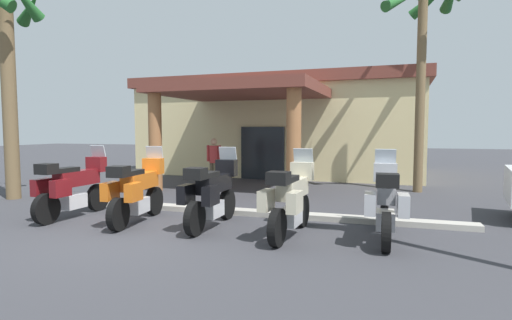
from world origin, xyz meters
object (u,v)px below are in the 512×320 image
Objects in this scene: motel_building at (285,126)px; motorcycle_maroon at (73,187)px; pedestrian at (214,159)px; palm_tree_roadside at (7,53)px; motorcycle_orange at (137,190)px; motorcycle_silver at (386,202)px; palm_tree_near_portico at (423,26)px; motorcycle_cream at (290,199)px; motorcycle_black at (212,193)px.

motel_building reaches higher than motorcycle_maroon.
palm_tree_roadside is (-4.52, -4.05, 3.16)m from pedestrian.
motorcycle_orange is at bearing -90.53° from motel_building.
motorcycle_orange is at bearing 90.49° from motorcycle_silver.
palm_tree_roadside is at bearing 68.35° from motorcycle_orange.
motorcycle_orange is 5.06m from motorcycle_silver.
motel_building reaches higher than pedestrian.
motorcycle_maroon and motorcycle_orange have the same top height.
motorcycle_orange is at bearing -133.48° from palm_tree_near_portico.
palm_tree_roadside reaches higher than motorcycle_silver.
motorcycle_silver is at bearing -93.69° from motorcycle_orange.
motorcycle_maroon is 1.31× the size of pedestrian.
motorcycle_cream and motorcycle_silver have the same top height.
motorcycle_silver is 7.85m from pedestrian.
motel_building is at bearing 18.53° from motorcycle_cream.
palm_tree_roadside reaches higher than motel_building.
motorcycle_silver is at bearing -99.28° from palm_tree_near_portico.
motel_building is at bearing -7.87° from motorcycle_orange.
pedestrian is at bearing 39.87° from motorcycle_cream.
motorcycle_maroon is 1.00× the size of motorcycle_silver.
pedestrian is at bearing 1.10° from motorcycle_orange.
palm_tree_roadside is (-10.21, 1.36, 3.44)m from motorcycle_silver.
motorcycle_maroon is at bearing -140.48° from palm_tree_near_portico.
motorcycle_orange is at bearing -174.63° from pedestrian.
motorcycle_orange is at bearing -88.41° from motorcycle_maroon.
motorcycle_silver is (5.06, 0.15, 0.00)m from motorcycle_orange.
motorcycle_maroon is 1.00× the size of motorcycle_orange.
motorcycle_cream is 9.33m from palm_tree_roadside.
motorcycle_orange is 1.00× the size of motorcycle_black.
palm_tree_near_portico is (4.40, 6.30, 4.50)m from motorcycle_black.
motorcycle_black is 1.31× the size of pedestrian.
motorcycle_orange and motorcycle_black have the same top height.
motorcycle_silver is at bearing -134.62° from pedestrian.
motel_building is 11.54m from motorcycle_orange.
palm_tree_near_portico reaches higher than motorcycle_orange.
pedestrian is at bearing 24.29° from motorcycle_black.
palm_tree_roadside is at bearing -117.65° from motel_building.
motorcycle_orange is 1.31× the size of pedestrian.
motorcycle_maroon is 0.36× the size of palm_tree_roadside.
motorcycle_black and motorcycle_silver have the same top height.
motel_building is 7.58× the size of pedestrian.
motorcycle_orange is 1.00× the size of motorcycle_silver.
motorcycle_maroon is 1.00× the size of motorcycle_cream.
palm_tree_roadside reaches higher than motorcycle_orange.
palm_tree_roadside reaches higher than motorcycle_black.
motel_building is 12.26m from motorcycle_silver.
palm_tree_roadside is 12.30m from palm_tree_near_portico.
motorcycle_silver is at bearing -66.02° from motel_building.
motorcycle_orange is 0.36× the size of palm_tree_roadside.
motorcycle_maroon is 5.06m from motorcycle_cream.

